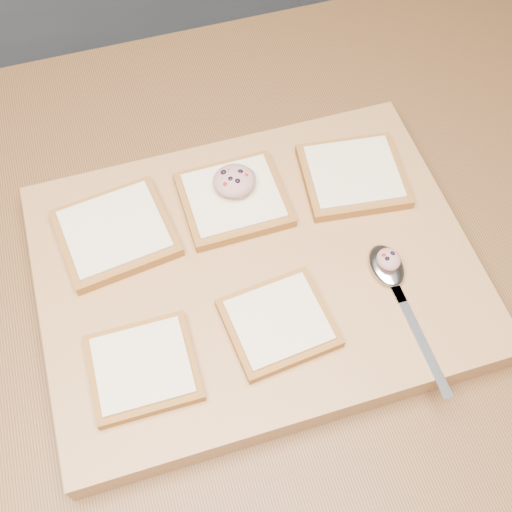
{
  "coord_description": "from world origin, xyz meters",
  "views": [
    {
      "loc": [
        -0.22,
        -0.43,
        1.6
      ],
      "look_at": [
        -0.11,
        -0.07,
        0.96
      ],
      "focal_mm": 45.0,
      "sensor_mm": 36.0,
      "label": 1
    }
  ],
  "objects": [
    {
      "name": "ground",
      "position": [
        0.0,
        0.0,
        0.0
      ],
      "size": [
        4.0,
        4.0,
        0.0
      ],
      "primitive_type": "plane",
      "color": "#515459",
      "rests_on": "ground"
    },
    {
      "name": "island_counter",
      "position": [
        0.0,
        0.0,
        0.45
      ],
      "size": [
        2.0,
        0.8,
        0.9
      ],
      "color": "slate",
      "rests_on": "ground"
    },
    {
      "name": "cutting_board",
      "position": [
        -0.11,
        -0.07,
        0.92
      ],
      "size": [
        0.51,
        0.39,
        0.04
      ],
      "primitive_type": "cube",
      "color": "#B17C4C",
      "rests_on": "island_counter"
    },
    {
      "name": "bread_far_left",
      "position": [
        -0.26,
        0.02,
        0.95
      ],
      "size": [
        0.15,
        0.14,
        0.02
      ],
      "color": "#9D6728",
      "rests_on": "cutting_board"
    },
    {
      "name": "bread_far_center",
      "position": [
        -0.12,
        0.03,
        0.95
      ],
      "size": [
        0.13,
        0.12,
        0.02
      ],
      "color": "#9D6728",
      "rests_on": "cutting_board"
    },
    {
      "name": "bread_far_right",
      "position": [
        0.04,
        0.02,
        0.95
      ],
      "size": [
        0.14,
        0.13,
        0.02
      ],
      "color": "#9D6728",
      "rests_on": "cutting_board"
    },
    {
      "name": "bread_near_left",
      "position": [
        -0.27,
        -0.16,
        0.95
      ],
      "size": [
        0.11,
        0.1,
        0.02
      ],
      "color": "#9D6728",
      "rests_on": "cutting_board"
    },
    {
      "name": "bread_near_center",
      "position": [
        -0.11,
        -0.15,
        0.95
      ],
      "size": [
        0.12,
        0.11,
        0.02
      ],
      "color": "#9D6728",
      "rests_on": "cutting_board"
    },
    {
      "name": "tuna_salad_dollop",
      "position": [
        -0.11,
        0.04,
        0.97
      ],
      "size": [
        0.05,
        0.05,
        0.02
      ],
      "color": "#B07871",
      "rests_on": "bread_far_center"
    },
    {
      "name": "spoon",
      "position": [
        0.03,
        -0.13,
        0.95
      ],
      "size": [
        0.04,
        0.19,
        0.01
      ],
      "color": "silver",
      "rests_on": "cutting_board"
    },
    {
      "name": "spoon_salad",
      "position": [
        0.03,
        -0.12,
        0.96
      ],
      "size": [
        0.03,
        0.03,
        0.02
      ],
      "color": "#B07871",
      "rests_on": "spoon"
    }
  ]
}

